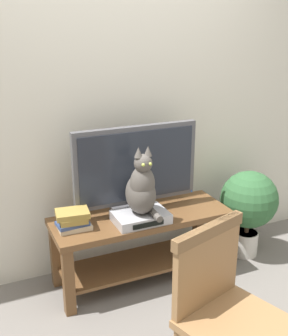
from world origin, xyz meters
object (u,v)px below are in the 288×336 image
Objects in this scene: tv at (136,168)px; wooden_chair at (226,306)px; cat at (142,188)px; media_box at (141,217)px; tv_stand at (141,235)px; book_stack at (73,220)px; potted_plant at (249,203)px.

wooden_chair is at bearing -92.96° from tv.
tv reaches higher than cat.
media_box is at bearing -104.27° from tv.
tv is at bearing 89.98° from tv_stand.
book_stack is at bearing -178.31° from tv_stand.
media_box is 0.46m from book_stack.
potted_plant is at bearing -0.41° from book_stack.
cat reaches higher than potted_plant.
media_box is 1.58× the size of book_stack.
media_box is at bearing 93.94° from cat.
tv reaches higher than potted_plant.
tv reaches higher than wooden_chair.
tv is at bearing 75.73° from media_box.
tv is at bearing 87.04° from wooden_chair.
cat is at bearing 88.92° from wooden_chair.
media_box reaches higher than tv_stand.
tv_stand is 0.94m from potted_plant.
book_stack is at bearing 179.59° from potted_plant.
wooden_chair is at bearing -91.01° from media_box.
media_box is at bearing -115.58° from tv_stand.
wooden_chair is 3.99× the size of book_stack.
tv reaches higher than tv_stand.
wooden_chair is (-0.02, -1.06, 0.00)m from media_box.
tv_stand is 0.22m from media_box.
tv_stand is at bearing 64.42° from media_box.
wooden_chair is (-0.06, -1.15, 0.19)m from tv_stand.
potted_plant is at bearing 4.89° from cat.
cat is at bearing -112.07° from tv_stand.
cat is 1.06m from wooden_chair.
tv_stand is 1.37× the size of wooden_chair.
cat is at bearing -175.11° from potted_plant.
potted_plant is (0.93, -0.11, -0.40)m from tv.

